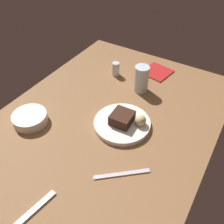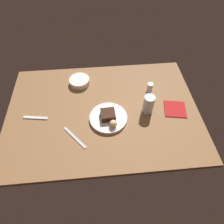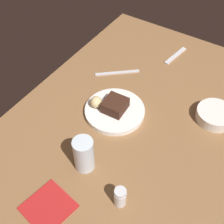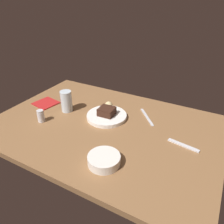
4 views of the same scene
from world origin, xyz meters
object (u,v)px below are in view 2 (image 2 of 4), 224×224
(salt_shaker, at_px, (150,88))
(folded_napkin, at_px, (175,109))
(water_glass, at_px, (148,104))
(dessert_spoon, at_px, (36,118))
(bread_roll, at_px, (113,124))
(side_bowl, at_px, (80,81))
(butter_knife, at_px, (75,137))
(chocolate_cake_slice, at_px, (108,115))
(dessert_plate, at_px, (108,118))

(salt_shaker, distance_m, folded_napkin, 0.22)
(water_glass, xyz_separation_m, dessert_spoon, (0.69, -0.00, -0.06))
(bread_roll, relative_size, side_bowl, 0.32)
(bread_roll, relative_size, butter_knife, 0.23)
(water_glass, distance_m, butter_knife, 0.48)
(salt_shaker, bearing_deg, folded_napkin, 127.34)
(dessert_spoon, xyz_separation_m, butter_knife, (-0.24, 0.16, -0.00))
(bread_roll, bearing_deg, dessert_spoon, -13.74)
(butter_knife, bearing_deg, bread_roll, -118.53)
(dessert_spoon, bearing_deg, salt_shaker, 21.23)
(folded_napkin, bearing_deg, salt_shaker, -52.66)
(bread_roll, distance_m, salt_shaker, 0.39)
(butter_knife, relative_size, folded_napkin, 1.43)
(chocolate_cake_slice, xyz_separation_m, butter_knife, (0.20, 0.11, -0.04))
(dessert_plate, bearing_deg, dessert_spoon, -6.08)
(dessert_plate, bearing_deg, water_glass, -170.38)
(water_glass, relative_size, butter_knife, 0.66)
(butter_knife, bearing_deg, chocolate_cake_slice, -100.45)
(side_bowl, bearing_deg, dessert_spoon, 46.39)
(bread_roll, distance_m, folded_napkin, 0.42)
(dessert_plate, distance_m, dessert_spoon, 0.44)
(water_glass, bearing_deg, chocolate_cake_slice, 9.47)
(salt_shaker, height_order, side_bowl, salt_shaker)
(bread_roll, relative_size, water_glass, 0.35)
(salt_shaker, xyz_separation_m, butter_knife, (0.50, 0.32, -0.03))
(bread_roll, height_order, side_bowl, bread_roll)
(chocolate_cake_slice, relative_size, butter_knife, 0.44)
(salt_shaker, distance_m, side_bowl, 0.49)
(side_bowl, bearing_deg, bread_roll, 116.89)
(side_bowl, relative_size, dessert_spoon, 0.93)
(salt_shaker, bearing_deg, dessert_plate, 34.83)
(side_bowl, bearing_deg, chocolate_cake_slice, 118.17)
(water_glass, height_order, dessert_spoon, water_glass)
(dessert_spoon, bearing_deg, water_glass, 8.65)
(chocolate_cake_slice, distance_m, side_bowl, 0.37)
(water_glass, relative_size, dessert_spoon, 0.84)
(chocolate_cake_slice, height_order, bread_roll, bread_roll)
(butter_knife, bearing_deg, dessert_plate, -100.66)
(water_glass, bearing_deg, dessert_plate, 9.62)
(dessert_spoon, relative_size, folded_napkin, 1.13)
(dessert_spoon, height_order, butter_knife, dessert_spoon)
(chocolate_cake_slice, bearing_deg, bread_roll, 110.30)
(chocolate_cake_slice, height_order, salt_shaker, salt_shaker)
(side_bowl, bearing_deg, salt_shaker, 165.67)
(salt_shaker, relative_size, butter_knife, 0.36)
(chocolate_cake_slice, distance_m, bread_roll, 0.07)
(dessert_plate, bearing_deg, bread_roll, 109.97)
(bread_roll, xyz_separation_m, dessert_spoon, (0.47, -0.11, -0.04))
(bread_roll, bearing_deg, butter_knife, 11.71)
(bread_roll, distance_m, butter_knife, 0.23)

